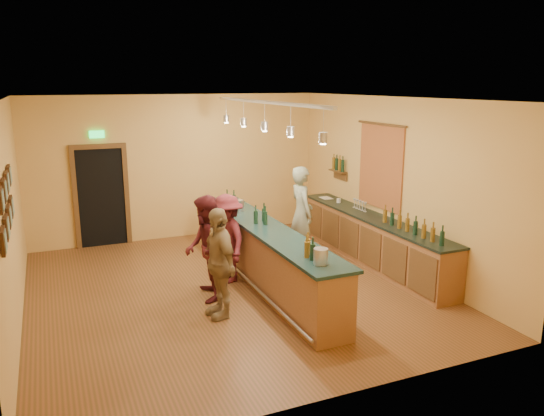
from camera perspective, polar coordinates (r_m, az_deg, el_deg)
name	(u,v)px	position (r m, az deg, el deg)	size (l,w,h in m)	color
floor	(231,289)	(9.21, -4.48, -8.68)	(7.00, 7.00, 0.00)	brown
ceiling	(227,99)	(8.54, -4.88, 11.64)	(6.50, 7.00, 0.02)	silver
wall_back	(179,167)	(12.06, -10.00, 4.34)	(6.50, 0.02, 3.20)	#D7A150
wall_front	(335,263)	(5.65, 6.80, -5.88)	(6.50, 0.02, 3.20)	#D7A150
wall_left	(10,217)	(8.33, -26.36, -0.89)	(0.02, 7.00, 3.20)	#D7A150
wall_right	(393,183)	(10.22, 12.89, 2.60)	(0.02, 7.00, 3.20)	#D7A150
doorway	(101,194)	(11.85, -17.89, 1.41)	(1.15, 0.09, 2.48)	black
tapestry	(380,167)	(10.49, 11.59, 4.32)	(0.03, 1.40, 1.60)	#A13220
bottle_shelf	(338,166)	(11.73, 7.16, 4.52)	(0.17, 0.55, 0.54)	#4C3317
picture_grid	(7,204)	(7.52, -26.59, 0.42)	(0.06, 2.20, 0.70)	#382111
back_counter	(372,239)	(10.46, 10.75, -3.33)	(0.60, 4.55, 1.27)	brown
tasting_bar	(265,251)	(9.21, -0.75, -4.62)	(0.73, 5.10, 1.38)	brown
pendant_track	(265,112)	(8.78, -0.79, 10.31)	(0.11, 4.60, 0.50)	silver
bartender	(302,213)	(10.44, 3.20, -0.59)	(0.68, 0.45, 1.87)	gray
customer_a	(206,249)	(8.56, -7.10, -4.35)	(0.84, 0.65, 1.72)	#59191E
customer_b	(219,263)	(7.94, -5.73, -5.89)	(0.99, 0.41, 1.68)	#997A51
customer_c	(228,238)	(9.33, -4.80, -3.27)	(1.02, 0.58, 1.57)	#59191E
bar_stool	(300,227)	(10.94, 3.08, -2.09)	(0.33, 0.33, 0.68)	#AC794D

